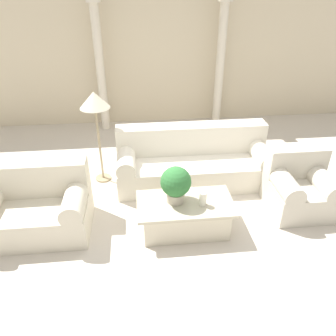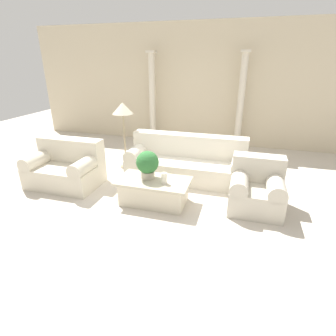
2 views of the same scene
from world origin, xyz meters
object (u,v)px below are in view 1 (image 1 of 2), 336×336
Objects in this scene: sofa_long at (193,161)px; coffee_table at (185,215)px; floor_lamp at (95,105)px; loveseat at (36,205)px; armchair at (299,185)px; potted_plant at (176,183)px.

sofa_long reaches higher than coffee_table.
floor_lamp reaches higher than coffee_table.
sofa_long is 1.95× the size of coffee_table.
loveseat is at bearing -123.88° from floor_lamp.
armchair is (1.34, -0.83, 0.01)m from sofa_long.
coffee_table is 0.83× the size of floor_lamp.
armchair is at bearing 11.43° from coffee_table.
loveseat is 1.60m from floor_lamp.
floor_lamp is (-1.13, 1.33, 1.04)m from coffee_table.
sofa_long and loveseat have the same top height.
armchair is (1.64, 0.33, 0.13)m from coffee_table.
sofa_long is 2.36m from loveseat.
coffee_table is at bearing -21.56° from potted_plant.
coffee_table is at bearing -7.10° from loveseat.
armchair is at bearing 1.61° from loveseat.
armchair is (3.50, 0.10, -0.00)m from loveseat.
coffee_table is 2.54× the size of potted_plant.
potted_plant is 1.81m from armchair.
sofa_long is at bearing -6.65° from floor_lamp.
potted_plant is at bearing -51.76° from floor_lamp.
floor_lamp reaches higher than loveseat.
floor_lamp is at bearing 130.30° from coffee_table.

